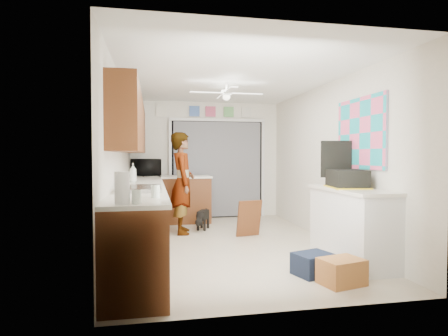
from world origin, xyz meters
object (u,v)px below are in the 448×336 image
microwave (146,167)px  man (182,183)px  soap_bottle (133,173)px  navy_crate (313,264)px  suitcase (347,179)px  cardboard_box (342,272)px  dog (203,219)px  paper_towel_roll (122,188)px

microwave → man: 1.48m
soap_bottle → navy_crate: size_ratio=0.74×
suitcase → navy_crate: 1.25m
cardboard_box → soap_bottle: bearing=134.0°
suitcase → dog: (-1.56, 2.33, -0.86)m
navy_crate → dog: bearing=107.4°
man → dog: man is taller
navy_crate → paper_towel_roll: bearing=-162.8°
microwave → cardboard_box: 4.80m
paper_towel_roll → navy_crate: size_ratio=0.69×
dog → man: bearing=-122.9°
paper_towel_roll → suitcase: size_ratio=0.52×
microwave → paper_towel_roll: bearing=153.7°
navy_crate → cardboard_box: bearing=-64.8°
soap_bottle → navy_crate: 3.03m
suitcase → dog: bearing=133.2°
suitcase → cardboard_box: size_ratio=1.24×
paper_towel_roll → man: (0.76, 3.19, -0.20)m
suitcase → man: (-1.95, 2.06, -0.18)m
suitcase → man: size_ratio=0.31×
soap_bottle → dog: 1.72m
dog → navy_crate: bearing=-49.6°
cardboard_box → paper_towel_roll: bearing=-172.6°
soap_bottle → dog: (1.20, 0.85, -0.90)m
soap_bottle → suitcase: bearing=-28.3°
paper_towel_roll → suitcase: 2.94m
cardboard_box → suitcase: bearing=58.4°
microwave → suitcase: size_ratio=1.15×
suitcase → dog: size_ratio=1.09×
man → navy_crate: bearing=-151.4°
soap_bottle → navy_crate: soap_bottle is taller
man → soap_bottle: bearing=127.8°
paper_towel_roll → dog: (1.16, 3.45, -0.88)m
paper_towel_roll → man: 3.28m
microwave → soap_bottle: microwave is taller
microwave → dog: 1.73m
soap_bottle → paper_towel_roll: bearing=-89.1°
navy_crate → dog: 2.96m
microwave → soap_bottle: bearing=150.2°
navy_crate → suitcase: bearing=35.9°
cardboard_box → dog: size_ratio=0.88×
man → dog: bearing=-54.0°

